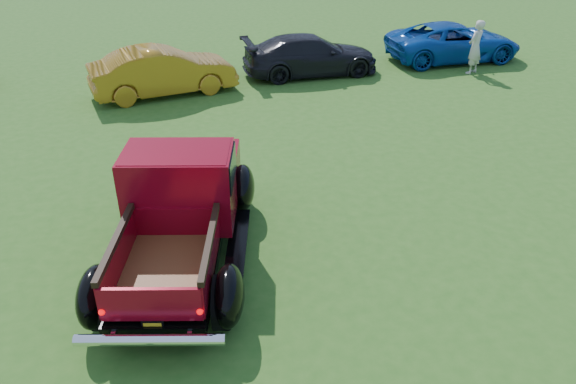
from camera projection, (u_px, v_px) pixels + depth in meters
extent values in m
plane|color=#2B5819|center=(272.00, 245.00, 9.85)|extent=(120.00, 120.00, 0.00)
cylinder|color=black|center=(104.00, 303.00, 7.91)|extent=(0.40, 0.82, 0.79)
cylinder|color=black|center=(222.00, 302.00, 7.92)|extent=(0.40, 0.82, 0.79)
cylinder|color=black|center=(150.00, 193.00, 10.65)|extent=(0.40, 0.82, 0.79)
cylinder|color=black|center=(238.00, 193.00, 10.67)|extent=(0.40, 0.82, 0.79)
cube|color=black|center=(181.00, 236.00, 9.31)|extent=(2.36, 4.81, 0.20)
cube|color=maroon|center=(193.00, 170.00, 10.52)|extent=(1.96, 1.81, 0.61)
cube|color=silver|center=(198.00, 153.00, 11.19)|extent=(1.55, 0.40, 0.49)
cube|color=maroon|center=(180.00, 187.00, 9.25)|extent=(1.96, 1.49, 1.28)
cube|color=black|center=(178.00, 168.00, 9.08)|extent=(1.97, 1.40, 0.49)
cube|color=maroon|center=(177.00, 153.00, 8.95)|extent=(1.86, 1.38, 0.08)
cube|color=brown|center=(166.00, 273.00, 8.15)|extent=(1.73, 2.21, 0.05)
cube|color=maroon|center=(118.00, 259.00, 8.02)|extent=(0.48, 1.93, 0.51)
cube|color=maroon|center=(211.00, 259.00, 8.03)|extent=(0.48, 1.93, 0.51)
cube|color=maroon|center=(176.00, 222.00, 8.88)|extent=(1.31, 0.34, 0.51)
cube|color=maroon|center=(150.00, 304.00, 7.17)|extent=(1.31, 0.35, 0.51)
cube|color=black|center=(115.00, 241.00, 7.87)|extent=(0.52, 1.94, 0.09)
cube|color=black|center=(209.00, 241.00, 7.88)|extent=(0.52, 1.94, 0.09)
ellipsoid|color=black|center=(95.00, 296.00, 7.85)|extent=(0.67, 1.12, 0.87)
ellipsoid|color=black|center=(229.00, 296.00, 7.86)|extent=(0.67, 1.12, 0.87)
ellipsoid|color=black|center=(144.00, 188.00, 10.60)|extent=(0.67, 1.12, 0.87)
ellipsoid|color=black|center=(243.00, 188.00, 10.61)|extent=(0.67, 1.12, 0.87)
cube|color=black|center=(125.00, 243.00, 9.31)|extent=(0.76, 2.09, 0.06)
cube|color=black|center=(237.00, 243.00, 9.33)|extent=(0.76, 2.09, 0.06)
cylinder|color=silver|center=(150.00, 340.00, 7.14)|extent=(1.91, 0.58, 0.16)
cube|color=black|center=(153.00, 326.00, 7.29)|extent=(0.29, 0.08, 0.15)
cube|color=gold|center=(153.00, 326.00, 7.28)|extent=(0.23, 0.06, 0.10)
sphere|color=#CC0505|center=(102.00, 312.00, 7.19)|extent=(0.09, 0.09, 0.09)
sphere|color=#CC0505|center=(200.00, 312.00, 7.19)|extent=(0.09, 0.09, 0.09)
imported|color=#AB7216|center=(163.00, 71.00, 16.40)|extent=(4.39, 2.27, 1.38)
imported|color=black|center=(311.00, 55.00, 18.11)|extent=(4.43, 1.92, 1.27)
imported|color=#0E449E|center=(454.00, 42.00, 19.54)|extent=(4.68, 2.22, 1.29)
imported|color=beige|center=(475.00, 47.00, 18.11)|extent=(0.75, 0.68, 1.71)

